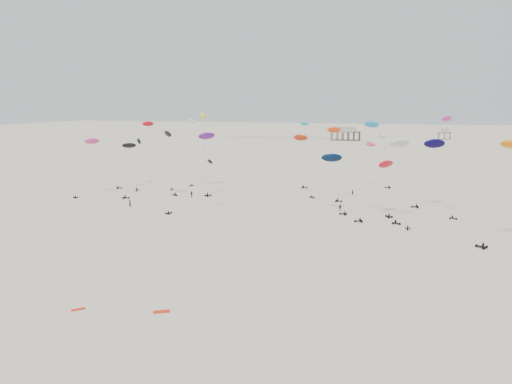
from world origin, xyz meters
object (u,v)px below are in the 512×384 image
(pavilion_small, at_px, (444,135))
(spectator_0, at_px, (130,207))
(pavilion_main, at_px, (345,134))
(rig_0, at_px, (186,140))
(rig_9, at_px, (90,149))
(rig_4, at_px, (302,146))

(pavilion_small, distance_m, spectator_0, 301.57)
(pavilion_small, bearing_deg, pavilion_main, -156.80)
(rig_0, distance_m, spectator_0, 38.94)
(pavilion_small, height_order, spectator_0, pavilion_small)
(pavilion_main, xyz_separation_m, rig_0, (-26.41, -219.83, 11.06))
(rig_9, distance_m, spectator_0, 29.72)
(rig_0, bearing_deg, pavilion_main, -118.28)
(rig_4, bearing_deg, rig_9, -38.04)
(pavilion_main, height_order, rig_9, rig_9)
(rig_0, xyz_separation_m, rig_4, (38.81, -1.40, -1.13))
(pavilion_main, distance_m, rig_4, 221.80)
(pavilion_small, bearing_deg, spectator_0, -108.69)
(pavilion_main, relative_size, rig_4, 1.10)
(rig_4, height_order, spectator_0, rig_4)
(rig_4, distance_m, spectator_0, 53.92)
(rig_4, bearing_deg, pavilion_small, -158.66)
(pavilion_small, relative_size, spectator_0, 3.93)
(rig_9, relative_size, spectator_0, 7.79)
(pavilion_main, bearing_deg, rig_4, -86.79)
(pavilion_main, xyz_separation_m, rig_4, (12.40, -221.23, 9.93))
(pavilion_main, relative_size, pavilion_small, 2.33)
(pavilion_main, bearing_deg, pavilion_small, 23.20)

